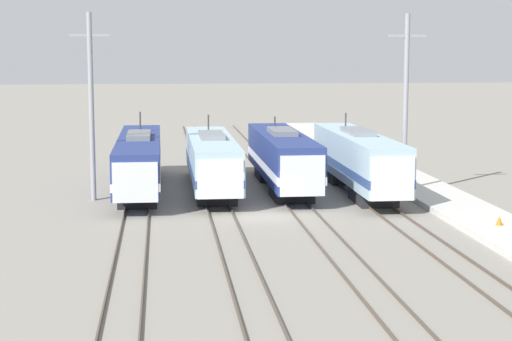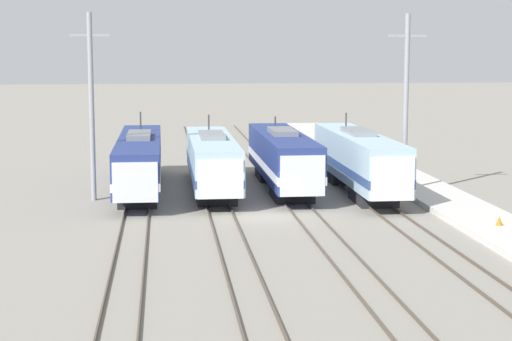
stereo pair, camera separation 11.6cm
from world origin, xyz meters
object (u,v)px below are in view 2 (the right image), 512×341
(locomotive_far_left, at_px, (139,162))
(locomotive_center_right, at_px, (283,159))
(catenary_tower_left, at_px, (92,104))
(locomotive_center_left, at_px, (212,162))
(catenary_tower_right, at_px, (406,102))
(locomotive_far_right, at_px, (359,160))
(traffic_cone, at_px, (499,221))

(locomotive_far_left, height_order, locomotive_center_right, locomotive_far_left)
(locomotive_center_right, bearing_deg, catenary_tower_left, -166.99)
(locomotive_center_left, relative_size, catenary_tower_right, 1.46)
(locomotive_far_right, bearing_deg, locomotive_center_right, 159.06)
(locomotive_center_left, distance_m, traffic_cone, 20.95)
(locomotive_far_right, bearing_deg, catenary_tower_left, -176.58)
(locomotive_far_right, height_order, traffic_cone, locomotive_far_right)
(locomotive_center_left, xyz_separation_m, traffic_cone, (14.67, -14.88, -1.49))
(locomotive_far_left, relative_size, locomotive_far_right, 1.09)
(catenary_tower_right, xyz_separation_m, traffic_cone, (1.76, -12.38, -5.67))
(locomotive_far_left, distance_m, locomotive_far_right, 15.15)
(catenary_tower_left, bearing_deg, catenary_tower_right, 0.00)
(locomotive_center_left, bearing_deg, catenary_tower_right, -10.98)
(catenary_tower_left, height_order, catenary_tower_right, same)
(catenary_tower_right, relative_size, traffic_cone, 24.18)
(locomotive_center_right, distance_m, catenary_tower_right, 9.38)
(locomotive_far_left, bearing_deg, locomotive_center_left, -4.09)
(locomotive_far_left, relative_size, catenary_tower_left, 1.65)
(locomotive_center_left, distance_m, catenary_tower_right, 13.80)
(locomotive_far_right, xyz_separation_m, catenary_tower_right, (2.88, -1.07, 4.04))
(locomotive_center_left, distance_m, locomotive_center_right, 5.04)
(locomotive_center_right, relative_size, locomotive_far_right, 0.98)
(locomotive_center_right, height_order, catenary_tower_right, catenary_tower_right)
(locomotive_center_left, distance_m, locomotive_far_right, 10.13)
(catenary_tower_right, bearing_deg, locomotive_far_right, 159.59)
(locomotive_far_right, bearing_deg, locomotive_center_left, 171.86)
(locomotive_far_left, height_order, catenary_tower_left, catenary_tower_left)
(locomotive_far_left, bearing_deg, locomotive_center_right, 0.72)
(locomotive_center_right, bearing_deg, locomotive_far_left, -179.28)
(locomotive_far_right, distance_m, catenary_tower_left, 18.44)
(locomotive_center_left, relative_size, traffic_cone, 35.22)
(locomotive_far_left, xyz_separation_m, catenary_tower_left, (-2.91, -2.86, 4.17))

